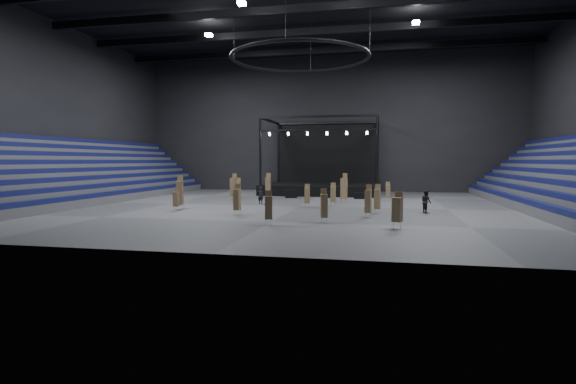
% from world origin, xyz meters
% --- Properties ---
extents(floor, '(50.00, 50.00, 0.00)m').
position_xyz_m(floor, '(0.00, 0.00, 0.00)').
color(floor, '#4C4C4E').
rests_on(floor, ground).
extents(wall_back, '(50.00, 0.20, 18.00)m').
position_xyz_m(wall_back, '(0.00, 21.00, 9.00)').
color(wall_back, black).
rests_on(wall_back, ground).
extents(wall_front, '(50.00, 0.20, 18.00)m').
position_xyz_m(wall_front, '(0.00, -21.00, 9.00)').
color(wall_front, black).
rests_on(wall_front, ground).
extents(wall_left, '(0.20, 42.00, 18.00)m').
position_xyz_m(wall_left, '(-25.00, 0.00, 9.00)').
color(wall_left, black).
rests_on(wall_left, ground).
extents(bleachers_left, '(7.20, 40.00, 6.40)m').
position_xyz_m(bleachers_left, '(-22.94, 0.00, 1.73)').
color(bleachers_left, '#4F4F52').
rests_on(bleachers_left, floor).
extents(stage, '(14.00, 10.00, 9.20)m').
position_xyz_m(stage, '(0.00, 16.24, 1.45)').
color(stage, black).
rests_on(stage, floor).
extents(truss_ring, '(12.30, 12.30, 5.15)m').
position_xyz_m(truss_ring, '(-0.00, 0.00, 13.00)').
color(truss_ring, black).
rests_on(truss_ring, ceiling).
extents(roof_girders, '(49.00, 30.35, 0.70)m').
position_xyz_m(roof_girders, '(0.00, -0.00, 17.20)').
color(roof_girders, black).
rests_on(roof_girders, ceiling).
extents(floodlights, '(28.60, 16.60, 0.25)m').
position_xyz_m(floodlights, '(0.00, -4.00, 16.60)').
color(floodlights, white).
rests_on(floodlights, roof_girders).
extents(flight_case_left, '(1.41, 0.94, 0.86)m').
position_xyz_m(flight_case_left, '(-2.50, 8.61, 0.43)').
color(flight_case_left, black).
rests_on(flight_case_left, floor).
extents(flight_case_mid, '(1.14, 0.77, 0.70)m').
position_xyz_m(flight_case_mid, '(1.26, 9.77, 0.35)').
color(flight_case_mid, black).
rests_on(flight_case_mid, floor).
extents(flight_case_right, '(1.09, 0.64, 0.69)m').
position_xyz_m(flight_case_right, '(4.82, 8.85, 0.34)').
color(flight_case_right, black).
rests_on(flight_case_right, floor).
extents(chair_stack_0, '(0.67, 0.67, 2.75)m').
position_xyz_m(chair_stack_0, '(-7.69, 4.49, 1.42)').
color(chair_stack_0, silver).
rests_on(chair_stack_0, floor).
extents(chair_stack_1, '(0.48, 0.48, 2.10)m').
position_xyz_m(chair_stack_1, '(2.90, 0.77, 1.11)').
color(chair_stack_1, silver).
rests_on(chair_stack_1, floor).
extents(chair_stack_2, '(0.46, 0.46, 1.92)m').
position_xyz_m(chair_stack_2, '(7.78, 7.15, 1.02)').
color(chair_stack_2, silver).
rests_on(chair_stack_2, floor).
extents(chair_stack_3, '(0.50, 0.50, 2.32)m').
position_xyz_m(chair_stack_3, '(-3.43, -7.28, 1.20)').
color(chair_stack_3, silver).
rests_on(chair_stack_3, floor).
extents(chair_stack_4, '(0.43, 0.43, 1.78)m').
position_xyz_m(chair_stack_4, '(-9.26, -5.39, 0.96)').
color(chair_stack_4, silver).
rests_on(chair_stack_4, floor).
extents(chair_stack_5, '(0.56, 0.56, 2.26)m').
position_xyz_m(chair_stack_5, '(-7.82, 6.39, 1.19)').
color(chair_stack_5, silver).
rests_on(chair_stack_5, floor).
extents(chair_stack_6, '(0.58, 0.58, 2.85)m').
position_xyz_m(chair_stack_6, '(-9.35, -4.53, 1.44)').
color(chair_stack_6, silver).
rests_on(chair_stack_6, floor).
extents(chair_stack_7, '(0.50, 0.50, 2.38)m').
position_xyz_m(chair_stack_7, '(6.21, -6.84, 1.21)').
color(chair_stack_7, silver).
rests_on(chair_stack_7, floor).
extents(chair_stack_8, '(0.52, 0.52, 2.74)m').
position_xyz_m(chair_stack_8, '(-4.76, 7.29, 1.41)').
color(chair_stack_8, silver).
rests_on(chair_stack_8, floor).
extents(chair_stack_9, '(0.66, 0.66, 2.87)m').
position_xyz_m(chair_stack_9, '(3.62, 3.79, 1.45)').
color(chair_stack_9, silver).
rests_on(chair_stack_9, floor).
extents(chair_stack_10, '(0.49, 0.49, 2.05)m').
position_xyz_m(chair_stack_10, '(0.83, -0.92, 1.08)').
color(chair_stack_10, silver).
rests_on(chair_stack_10, floor).
extents(chair_stack_11, '(0.55, 0.55, 2.19)m').
position_xyz_m(chair_stack_11, '(0.19, -11.99, 1.15)').
color(chair_stack_11, silver).
rests_on(chair_stack_11, floor).
extents(chair_stack_12, '(0.50, 0.50, 2.27)m').
position_xyz_m(chair_stack_12, '(6.83, -4.30, 1.16)').
color(chair_stack_12, silver).
rests_on(chair_stack_12, floor).
extents(chair_stack_13, '(0.52, 0.52, 2.26)m').
position_xyz_m(chair_stack_13, '(3.47, -10.24, 1.16)').
color(chair_stack_13, silver).
rests_on(chair_stack_13, floor).
extents(chair_stack_14, '(0.68, 0.68, 2.24)m').
position_xyz_m(chair_stack_14, '(8.07, -11.99, 1.20)').
color(chair_stack_14, silver).
rests_on(chair_stack_14, floor).
extents(man_center, '(0.70, 0.57, 1.65)m').
position_xyz_m(man_center, '(-3.93, 1.17, 0.82)').
color(man_center, black).
rests_on(man_center, floor).
extents(crew_member, '(0.96, 1.06, 1.79)m').
position_xyz_m(crew_member, '(10.54, -3.22, 0.89)').
color(crew_member, black).
rests_on(crew_member, floor).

